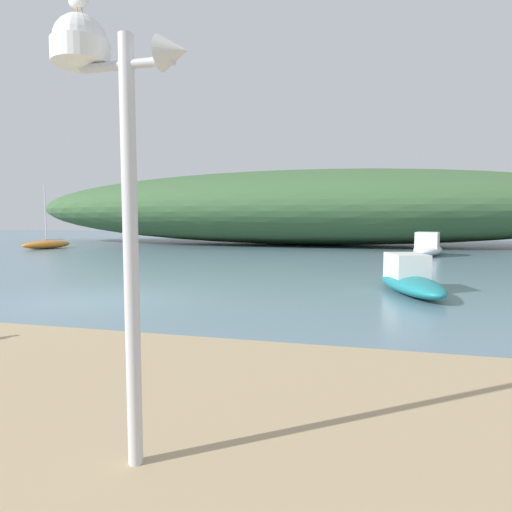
% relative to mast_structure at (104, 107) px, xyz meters
% --- Properties ---
extents(ground_plane, '(120.00, 120.00, 0.00)m').
position_rel_mast_structure_xyz_m(ground_plane, '(-4.98, 7.28, -3.07)').
color(ground_plane, slate).
extents(distant_hill, '(51.29, 15.05, 6.23)m').
position_rel_mast_structure_xyz_m(distant_hill, '(-2.92, 34.62, 0.05)').
color(distant_hill, '#3D6038').
rests_on(distant_hill, ground).
extents(mast_structure, '(1.12, 0.45, 3.58)m').
position_rel_mast_structure_xyz_m(mast_structure, '(0.00, 0.00, 0.00)').
color(mast_structure, silver).
rests_on(mast_structure, beach_sand).
extents(motorboat_west_reach, '(2.24, 4.25, 1.15)m').
position_rel_mast_structure_xyz_m(motorboat_west_reach, '(3.22, 10.57, -2.66)').
color(motorboat_west_reach, teal).
rests_on(motorboat_west_reach, ground).
extents(motorboat_outer_mooring, '(2.43, 4.41, 1.41)m').
position_rel_mast_structure_xyz_m(motorboat_outer_mooring, '(5.41, 24.60, -2.56)').
color(motorboat_outer_mooring, white).
rests_on(motorboat_outer_mooring, ground).
extents(sailboat_off_point, '(2.44, 3.87, 4.56)m').
position_rel_mast_structure_xyz_m(sailboat_off_point, '(-20.73, 24.30, -2.76)').
color(sailboat_off_point, orange).
rests_on(sailboat_off_point, ground).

